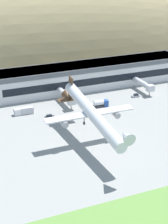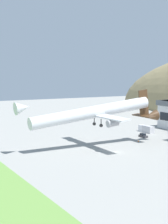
{
  "view_description": "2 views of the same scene",
  "coord_description": "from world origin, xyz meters",
  "px_view_note": "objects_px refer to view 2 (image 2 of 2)",
  "views": [
    {
      "loc": [
        -57.66,
        -110.92,
        64.3
      ],
      "look_at": [
        -12.17,
        -1.62,
        12.31
      ],
      "focal_mm": 60.0,
      "sensor_mm": 36.0,
      "label": 1
    },
    {
      "loc": [
        96.58,
        -64.04,
        25.83
      ],
      "look_at": [
        -11.96,
        -4.87,
        11.86
      ],
      "focal_mm": 60.0,
      "sensor_mm": 36.0,
      "label": 2
    }
  ],
  "objects_px": {
    "cargo_airplane": "(95,113)",
    "fuel_truck": "(146,129)",
    "service_car_0": "(143,136)",
    "traffic_cone_0": "(138,141)"
  },
  "relations": [
    {
      "from": "fuel_truck",
      "to": "traffic_cone_0",
      "type": "relative_size",
      "value": 14.31
    },
    {
      "from": "cargo_airplane",
      "to": "fuel_truck",
      "type": "relative_size",
      "value": 6.46
    },
    {
      "from": "fuel_truck",
      "to": "traffic_cone_0",
      "type": "bearing_deg",
      "value": -45.65
    },
    {
      "from": "service_car_0",
      "to": "traffic_cone_0",
      "type": "relative_size",
      "value": 6.93
    },
    {
      "from": "cargo_airplane",
      "to": "fuel_truck",
      "type": "bearing_deg",
      "value": 115.18
    },
    {
      "from": "cargo_airplane",
      "to": "traffic_cone_0",
      "type": "height_order",
      "value": "cargo_airplane"
    },
    {
      "from": "service_car_0",
      "to": "fuel_truck",
      "type": "relative_size",
      "value": 0.48
    },
    {
      "from": "cargo_airplane",
      "to": "fuel_truck",
      "type": "height_order",
      "value": "cargo_airplane"
    },
    {
      "from": "fuel_truck",
      "to": "traffic_cone_0",
      "type": "xyz_separation_m",
      "value": [
        14.68,
        -15.02,
        -1.13
      ]
    },
    {
      "from": "service_car_0",
      "to": "traffic_cone_0",
      "type": "distance_m",
      "value": 9.03
    }
  ]
}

